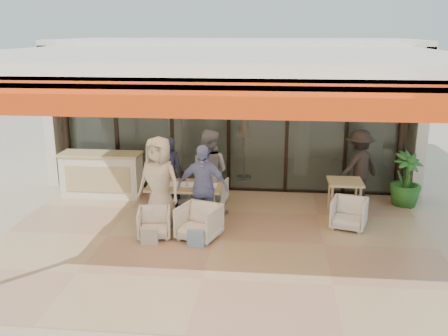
# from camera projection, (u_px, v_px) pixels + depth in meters

# --- Properties ---
(ground) EXTENTS (70.00, 70.00, 0.00)m
(ground) POSITION_uv_depth(u_px,v_px,m) (214.00, 241.00, 9.18)
(ground) COLOR #C6B293
(ground) RESTS_ON ground
(terrace_floor) EXTENTS (8.00, 6.00, 0.01)m
(terrace_floor) POSITION_uv_depth(u_px,v_px,m) (214.00, 241.00, 9.17)
(terrace_floor) COLOR tan
(terrace_floor) RESTS_ON ground
(terrace_structure) EXTENTS (8.00, 6.00, 3.40)m
(terrace_structure) POSITION_uv_depth(u_px,v_px,m) (211.00, 62.00, 8.05)
(terrace_structure) COLOR silver
(terrace_structure) RESTS_ON ground
(glass_storefront) EXTENTS (8.08, 0.10, 3.20)m
(glass_storefront) POSITION_uv_depth(u_px,v_px,m) (229.00, 125.00, 11.62)
(glass_storefront) COLOR #9EADA3
(glass_storefront) RESTS_ON ground
(interior_block) EXTENTS (9.05, 3.62, 3.52)m
(interior_block) POSITION_uv_depth(u_px,v_px,m) (237.00, 87.00, 13.67)
(interior_block) COLOR silver
(interior_block) RESTS_ON ground
(host_counter) EXTENTS (1.85, 0.65, 1.04)m
(host_counter) POSITION_uv_depth(u_px,v_px,m) (102.00, 174.00, 11.51)
(host_counter) COLOR silver
(host_counter) RESTS_ON ground
(dining_table) EXTENTS (1.50, 0.90, 0.93)m
(dining_table) POSITION_uv_depth(u_px,v_px,m) (185.00, 187.00, 10.05)
(dining_table) COLOR tan
(dining_table) RESTS_ON ground
(chair_far_left) EXTENTS (0.78, 0.76, 0.63)m
(chair_far_left) POSITION_uv_depth(u_px,v_px,m) (174.00, 190.00, 11.09)
(chair_far_left) COLOR silver
(chair_far_left) RESTS_ON ground
(chair_far_right) EXTENTS (0.71, 0.67, 0.65)m
(chair_far_right) POSITION_uv_depth(u_px,v_px,m) (212.00, 191.00, 11.01)
(chair_far_right) COLOR silver
(chair_far_right) RESTS_ON ground
(chair_near_left) EXTENTS (0.69, 0.66, 0.62)m
(chair_near_left) POSITION_uv_depth(u_px,v_px,m) (154.00, 222.00, 9.27)
(chair_near_left) COLOR silver
(chair_near_left) RESTS_ON ground
(chair_near_right) EXTENTS (0.88, 0.85, 0.72)m
(chair_near_right) POSITION_uv_depth(u_px,v_px,m) (199.00, 221.00, 9.18)
(chair_near_right) COLOR silver
(chair_near_right) RESTS_ON ground
(diner_navy) EXTENTS (0.62, 0.43, 1.63)m
(diner_navy) POSITION_uv_depth(u_px,v_px,m) (169.00, 174.00, 10.48)
(diner_navy) COLOR #171B34
(diner_navy) RESTS_ON ground
(diner_grey) EXTENTS (1.01, 0.87, 1.79)m
(diner_grey) POSITION_uv_depth(u_px,v_px,m) (209.00, 172.00, 10.38)
(diner_grey) COLOR slate
(diner_grey) RESTS_ON ground
(diner_cream) EXTENTS (1.02, 0.82, 1.82)m
(diner_cream) POSITION_uv_depth(u_px,v_px,m) (159.00, 183.00, 9.59)
(diner_cream) COLOR beige
(diner_cream) RESTS_ON ground
(diner_periwinkle) EXTENTS (1.02, 0.49, 1.68)m
(diner_periwinkle) POSITION_uv_depth(u_px,v_px,m) (202.00, 188.00, 9.53)
(diner_periwinkle) COLOR #6D77B6
(diner_periwinkle) RESTS_ON ground
(tote_bag_cream) EXTENTS (0.30, 0.10, 0.34)m
(tote_bag_cream) POSITION_uv_depth(u_px,v_px,m) (149.00, 237.00, 8.93)
(tote_bag_cream) COLOR silver
(tote_bag_cream) RESTS_ON ground
(tote_bag_blue) EXTENTS (0.30, 0.10, 0.34)m
(tote_bag_blue) POSITION_uv_depth(u_px,v_px,m) (196.00, 239.00, 8.85)
(tote_bag_blue) COLOR #99BFD8
(tote_bag_blue) RESTS_ON ground
(side_table) EXTENTS (0.70, 0.70, 0.74)m
(side_table) POSITION_uv_depth(u_px,v_px,m) (345.00, 186.00, 10.32)
(side_table) COLOR tan
(side_table) RESTS_ON ground
(side_chair) EXTENTS (0.79, 0.76, 0.66)m
(side_chair) POSITION_uv_depth(u_px,v_px,m) (349.00, 212.00, 9.68)
(side_chair) COLOR silver
(side_chair) RESTS_ON ground
(standing_woman) EXTENTS (1.22, 1.11, 1.65)m
(standing_woman) POSITION_uv_depth(u_px,v_px,m) (359.00, 166.00, 11.08)
(standing_woman) COLOR black
(standing_woman) RESTS_ON ground
(potted_palm) EXTENTS (0.92, 0.92, 1.21)m
(potted_palm) POSITION_uv_depth(u_px,v_px,m) (406.00, 180.00, 10.86)
(potted_palm) COLOR #1E5919
(potted_palm) RESTS_ON ground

